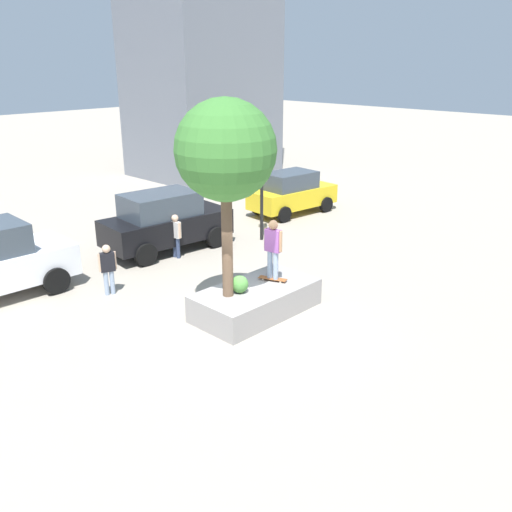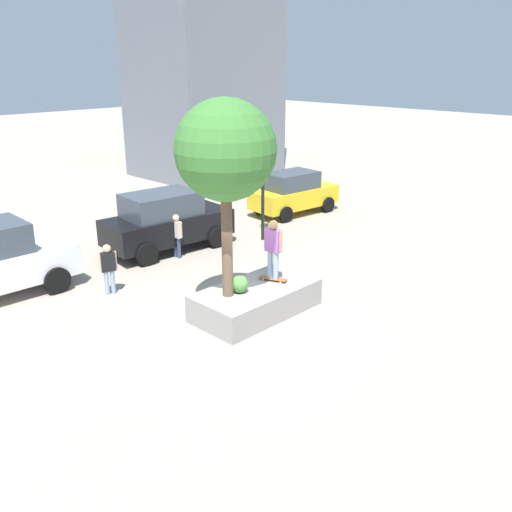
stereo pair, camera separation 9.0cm
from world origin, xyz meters
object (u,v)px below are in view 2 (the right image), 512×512
object	(u,v)px
skateboarder	(273,245)
traffic_light_corner	(263,162)
sedan_parked	(166,221)
skateboard	(273,279)
pedestrian_crossing	(108,266)
passerby_with_bag	(177,233)
taxi_cab	(293,192)
planter_ledge	(256,300)
plaza_tree	(225,152)

from	to	relation	value
skateboarder	traffic_light_corner	distance (m)	6.07
sedan_parked	skateboard	bearing A→B (deg)	-98.02
skateboard	traffic_light_corner	xyz separation A→B (m)	(4.08, 4.33, 2.18)
pedestrian_crossing	traffic_light_corner	bearing A→B (deg)	3.33
pedestrian_crossing	passerby_with_bag	size ratio (longest dim) A/B	1.00
taxi_cab	traffic_light_corner	xyz separation A→B (m)	(-3.68, -1.66, 2.03)
planter_ledge	passerby_with_bag	xyz separation A→B (m)	(1.25, 5.07, 0.52)
sedan_parked	pedestrian_crossing	world-z (taller)	sedan_parked
planter_ledge	passerby_with_bag	bearing A→B (deg)	76.12
taxi_cab	traffic_light_corner	world-z (taller)	traffic_light_corner
skateboard	traffic_light_corner	distance (m)	6.34
taxi_cab	plaza_tree	bearing A→B (deg)	-147.89
planter_ledge	plaza_tree	distance (m)	4.19
planter_ledge	skateboard	size ratio (longest dim) A/B	4.20
pedestrian_crossing	taxi_cab	bearing A→B (deg)	11.08
skateboard	planter_ledge	bearing A→B (deg)	-179.41
plaza_tree	skateboard	size ratio (longest dim) A/B	6.09
taxi_cab	planter_ledge	bearing A→B (deg)	-144.55
plaza_tree	skateboard	xyz separation A→B (m)	(1.54, -0.16, -3.67)
skateboarder	plaza_tree	bearing A→B (deg)	174.21
plaza_tree	sedan_parked	world-z (taller)	plaza_tree
plaza_tree	traffic_light_corner	size ratio (longest dim) A/B	1.15
traffic_light_corner	passerby_with_bag	bearing A→B (deg)	168.23
plaza_tree	taxi_cab	xyz separation A→B (m)	(9.30, 5.84, -3.51)
planter_ledge	traffic_light_corner	bearing A→B (deg)	42.40
planter_ledge	traffic_light_corner	world-z (taller)	traffic_light_corner
skateboard	pedestrian_crossing	distance (m)	4.81
skateboarder	passerby_with_bag	size ratio (longest dim) A/B	1.08
sedan_parked	taxi_cab	distance (m)	6.92
planter_ledge	skateboarder	world-z (taller)	skateboarder
planter_ledge	sedan_parked	size ratio (longest dim) A/B	0.73
sedan_parked	taxi_cab	xyz separation A→B (m)	(6.92, 0.02, -0.13)
planter_ledge	passerby_with_bag	size ratio (longest dim) A/B	2.23
skateboarder	taxi_cab	bearing A→B (deg)	37.68
planter_ledge	taxi_cab	bearing A→B (deg)	35.45
planter_ledge	skateboarder	xyz separation A→B (m)	(0.67, 0.01, 1.41)
planter_ledge	traffic_light_corner	distance (m)	6.94
passerby_with_bag	skateboard	bearing A→B (deg)	-96.57
sedan_parked	pedestrian_crossing	size ratio (longest dim) A/B	3.07
sedan_parked	pedestrian_crossing	bearing A→B (deg)	-150.47
traffic_light_corner	pedestrian_crossing	bearing A→B (deg)	-176.67
skateboarder	sedan_parked	size ratio (longest dim) A/B	0.35
planter_ledge	sedan_parked	bearing A→B (deg)	75.83
planter_ledge	traffic_light_corner	xyz separation A→B (m)	(4.75, 4.34, 2.61)
pedestrian_crossing	sedan_parked	bearing A→B (deg)	29.53
skateboarder	skateboard	bearing A→B (deg)	0.00
skateboarder	pedestrian_crossing	world-z (taller)	skateboarder
skateboarder	sedan_parked	world-z (taller)	skateboarder
plaza_tree	sedan_parked	bearing A→B (deg)	67.73
plaza_tree	traffic_light_corner	world-z (taller)	plaza_tree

